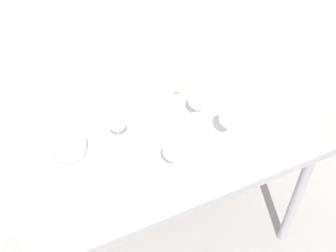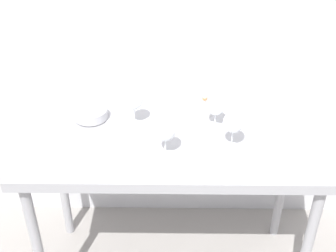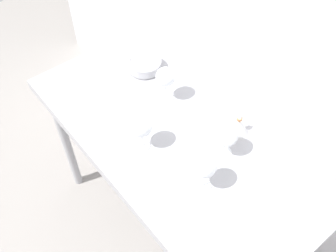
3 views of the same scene
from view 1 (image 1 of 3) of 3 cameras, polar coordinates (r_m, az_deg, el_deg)
The scene contains 10 objects.
ground_plane at distance 2.73m, azimuth -0.09°, elevation -14.84°, with size 6.00×6.00×0.00m, color gray.
back_wall at distance 2.05m, azimuth -6.09°, elevation 14.28°, with size 3.80×0.04×2.60m, color silver.
steel_counter at distance 2.05m, azimuth -0.04°, elevation -4.67°, with size 1.40×0.65×0.90m.
wine_glass_far_right at distance 2.02m, azimuth 3.91°, elevation 3.27°, with size 0.09×0.09×0.16m.
wine_glass_far_left at distance 1.91m, azimuth -6.65°, elevation 0.43°, with size 0.09×0.09×0.18m.
wine_glass_near_right at distance 1.93m, azimuth 7.98°, elevation 0.91°, with size 0.09×0.09×0.18m.
wine_glass_near_center at distance 1.80m, azimuth 0.74°, elevation -3.34°, with size 0.09×0.09×0.17m.
tasting_sheet_upper at distance 2.18m, azimuth 9.42°, elevation 2.71°, with size 0.15×0.27×0.00m, color white.
tasting_bowl at distance 1.99m, azimuth -12.81°, elevation -2.54°, with size 0.16×0.16×0.06m.
decanter_funnel at distance 2.13m, azimuth 1.24°, elevation 3.72°, with size 0.10×0.10×0.12m.
Camera 1 is at (-0.53, -1.15, 2.42)m, focal length 46.97 mm.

